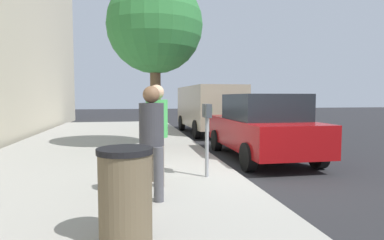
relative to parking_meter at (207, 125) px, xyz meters
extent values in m
plane|color=#232326|center=(0.49, -0.71, -1.17)|extent=(80.00, 80.00, 0.00)
cube|color=gray|center=(0.49, 2.29, -1.09)|extent=(28.00, 6.00, 0.15)
cylinder|color=gray|center=(0.00, 0.00, -0.44)|extent=(0.07, 0.07, 1.15)
cube|color=#383D42|center=(-0.10, 0.00, 0.26)|extent=(0.16, 0.11, 0.26)
cube|color=#383D42|center=(0.10, 0.00, 0.26)|extent=(0.16, 0.11, 0.26)
cube|color=#268C33|center=(-0.10, -0.06, 0.28)|extent=(0.10, 0.01, 0.10)
cube|color=#268C33|center=(0.10, -0.06, 0.28)|extent=(0.10, 0.01, 0.10)
cylinder|color=#726656|center=(-0.13, 1.01, -0.60)|extent=(0.15, 0.15, 0.83)
cylinder|color=#726656|center=(-0.51, 0.95, -0.60)|extent=(0.15, 0.15, 0.83)
cylinder|color=green|center=(-0.32, 0.98, 0.15)|extent=(0.38, 0.38, 0.66)
sphere|color=tan|center=(-0.32, 0.98, 0.61)|extent=(0.26, 0.26, 0.26)
cylinder|color=#47474C|center=(-0.96, 1.21, -0.61)|extent=(0.15, 0.15, 0.81)
cylinder|color=#47474C|center=(-1.29, 1.04, -0.61)|extent=(0.15, 0.15, 0.81)
cylinder|color=#333338|center=(-1.13, 1.12, 0.12)|extent=(0.37, 0.37, 0.64)
sphere|color=brown|center=(-1.13, 1.12, 0.56)|extent=(0.25, 0.25, 0.25)
cube|color=maroon|center=(2.30, -2.06, -0.46)|extent=(4.42, 1.88, 0.76)
cube|color=black|center=(2.10, -2.06, 0.26)|extent=(2.21, 1.71, 0.68)
cylinder|color=black|center=(3.74, -1.20, -0.84)|extent=(0.66, 0.23, 0.66)
cylinder|color=black|center=(3.72, -2.94, -0.84)|extent=(0.66, 0.23, 0.66)
cylinder|color=black|center=(0.88, -1.17, -0.84)|extent=(0.66, 0.23, 0.66)
cylinder|color=black|center=(0.86, -2.92, -0.84)|extent=(0.66, 0.23, 0.66)
cube|color=gray|center=(8.38, -2.06, 0.11)|extent=(5.24, 2.12, 1.80)
cylinder|color=black|center=(10.04, -1.07, -0.79)|extent=(0.76, 0.24, 0.76)
cylinder|color=black|center=(10.09, -2.97, -0.79)|extent=(0.76, 0.24, 0.76)
cylinder|color=black|center=(6.66, -1.15, -0.79)|extent=(0.76, 0.24, 0.76)
cylinder|color=black|center=(6.71, -3.05, -0.79)|extent=(0.76, 0.24, 0.76)
cylinder|color=brown|center=(3.84, 0.70, 0.40)|extent=(0.32, 0.32, 2.82)
sphere|color=#2C7135|center=(3.84, 0.70, 2.67)|extent=(2.87, 2.87, 2.87)
cylinder|color=brown|center=(-2.55, 1.49, -0.54)|extent=(0.56, 0.56, 0.95)
cylinder|color=black|center=(-2.55, 1.49, -0.04)|extent=(0.59, 0.59, 0.06)
camera|label=1|loc=(-5.92, 1.41, 0.52)|focal=29.82mm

